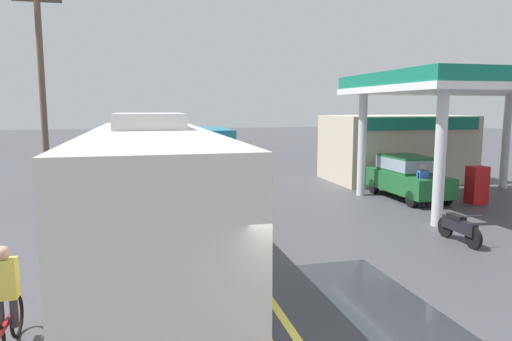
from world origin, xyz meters
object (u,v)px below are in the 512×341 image
at_px(coach_bus_main, 152,202).
at_px(motorcycle_parked_forecourt, 459,227).
at_px(cyclist_on_shoulder, 6,304).
at_px(car_at_pump, 407,175).
at_px(minibus_opposing_lane, 213,143).
at_px(pedestrian_near_pump, 403,176).
at_px(pedestrian_by_shop, 422,183).

xyz_separation_m(coach_bus_main, motorcycle_parked_forecourt, (8.49, 0.54, -1.28)).
bearing_deg(cyclist_on_shoulder, car_at_pump, 36.39).
relative_size(cyclist_on_shoulder, motorcycle_parked_forecourt, 1.01).
xyz_separation_m(car_at_pump, minibus_opposing_lane, (-6.23, 13.21, 0.46)).
distance_m(minibus_opposing_lane, cyclist_on_shoulder, 23.70).
height_order(motorcycle_parked_forecourt, pedestrian_near_pump, pedestrian_near_pump).
height_order(coach_bus_main, pedestrian_near_pump, coach_bus_main).
height_order(car_at_pump, pedestrian_by_shop, car_at_pump).
relative_size(cyclist_on_shoulder, pedestrian_by_shop, 1.10).
distance_m(motorcycle_parked_forecourt, pedestrian_by_shop, 4.83).
relative_size(motorcycle_parked_forecourt, pedestrian_by_shop, 1.08).
distance_m(car_at_pump, cyclist_on_shoulder, 16.04).
bearing_deg(cyclist_on_shoulder, pedestrian_by_shop, 32.19).
height_order(coach_bus_main, motorcycle_parked_forecourt, coach_bus_main).
bearing_deg(minibus_opposing_lane, car_at_pump, -64.76).
bearing_deg(coach_bus_main, pedestrian_by_shop, 26.02).
bearing_deg(motorcycle_parked_forecourt, minibus_opposing_lane, 102.06).
xyz_separation_m(car_at_pump, pedestrian_near_pump, (-0.03, 0.25, -0.08)).
bearing_deg(pedestrian_by_shop, coach_bus_main, -153.98).
distance_m(coach_bus_main, motorcycle_parked_forecourt, 8.60).
bearing_deg(pedestrian_near_pump, pedestrian_by_shop, -99.58).
relative_size(car_at_pump, minibus_opposing_lane, 0.69).
xyz_separation_m(car_at_pump, pedestrian_by_shop, (-0.34, -1.61, -0.08)).
xyz_separation_m(car_at_pump, motorcycle_parked_forecourt, (-2.11, -6.07, -0.57)).
xyz_separation_m(cyclist_on_shoulder, motorcycle_parked_forecourt, (10.80, 3.44, -0.34)).
distance_m(coach_bus_main, minibus_opposing_lane, 20.30).
bearing_deg(car_at_pump, coach_bus_main, -148.04).
relative_size(coach_bus_main, motorcycle_parked_forecourt, 6.13).
bearing_deg(car_at_pump, pedestrian_by_shop, -102.03).
distance_m(coach_bus_main, pedestrian_near_pump, 12.63).
height_order(car_at_pump, motorcycle_parked_forecourt, car_at_pump).
xyz_separation_m(car_at_pump, cyclist_on_shoulder, (-12.91, -9.51, -0.23)).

